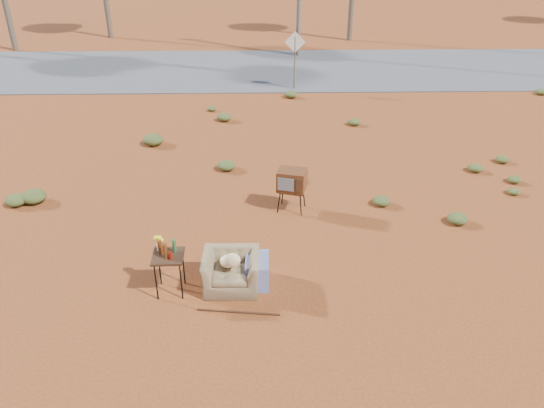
{
  "coord_description": "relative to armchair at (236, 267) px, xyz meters",
  "views": [
    {
      "loc": [
        0.17,
        -8.16,
        6.04
      ],
      "look_at": [
        0.39,
        1.33,
        0.8
      ],
      "focal_mm": 35.0,
      "sensor_mm": 36.0,
      "label": 1
    }
  ],
  "objects": [
    {
      "name": "highway",
      "position": [
        0.3,
        15.31,
        -0.4
      ],
      "size": [
        140.0,
        7.0,
        0.04
      ],
      "primitive_type": "cube",
      "color": "#565659",
      "rests_on": "ground"
    },
    {
      "name": "rusty_bar",
      "position": [
        0.05,
        -0.78,
        -0.4
      ],
      "size": [
        1.44,
        0.21,
        0.04
      ],
      "primitive_type": "cylinder",
      "rotation": [
        0.0,
        1.57,
        -0.12
      ],
      "color": "#4E2414",
      "rests_on": "ground"
    },
    {
      "name": "scrub_patch",
      "position": [
        -0.53,
        4.72,
        -0.28
      ],
      "size": [
        17.49,
        8.07,
        0.33
      ],
      "color": "#465223",
      "rests_on": "ground"
    },
    {
      "name": "tv_unit",
      "position": [
        1.17,
        2.82,
        0.32
      ],
      "size": [
        0.72,
        0.64,
        1.0
      ],
      "rotation": [
        0.0,
        0.0,
        -0.27
      ],
      "color": "black",
      "rests_on": "ground"
    },
    {
      "name": "armchair",
      "position": [
        0.0,
        0.0,
        0.0
      ],
      "size": [
        1.21,
        0.76,
        0.89
      ],
      "rotation": [
        0.0,
        0.0,
        -0.02
      ],
      "color": "olive",
      "rests_on": "ground"
    },
    {
      "name": "ground",
      "position": [
        0.3,
        0.31,
        -0.42
      ],
      "size": [
        140.0,
        140.0,
        0.0
      ],
      "primitive_type": "plane",
      "color": "#963F1E",
      "rests_on": "ground"
    },
    {
      "name": "side_table",
      "position": [
        -1.21,
        -0.12,
        0.39
      ],
      "size": [
        0.56,
        0.56,
        1.09
      ],
      "rotation": [
        0.0,
        0.0,
        0.03
      ],
      "color": "#352213",
      "rests_on": "ground"
    },
    {
      "name": "road_sign",
      "position": [
        1.8,
        12.31,
        1.09
      ],
      "size": [
        0.78,
        0.06,
        2.19
      ],
      "color": "brown",
      "rests_on": "ground"
    }
  ]
}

